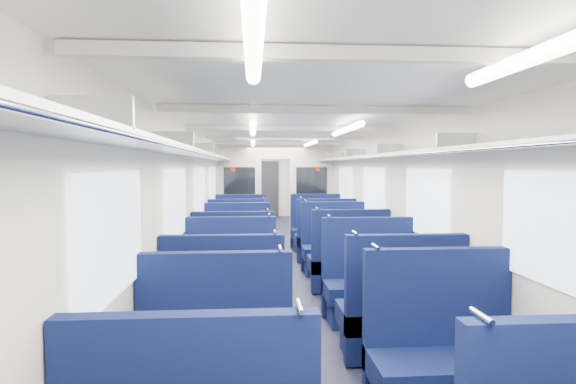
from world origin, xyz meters
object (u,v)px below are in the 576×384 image
seat_14 (237,253)px  seat_19 (317,232)px  seat_8 (224,320)px  bulkhead (276,190)px  seat_12 (233,269)px  seat_15 (334,251)px  seat_18 (240,233)px  seat_13 (348,265)px  end_door (268,189)px  seat_7 (444,364)px  seat_6 (214,374)px  seat_16 (239,242)px  seat_11 (371,288)px  seat_10 (230,287)px  seat_17 (325,241)px  seat_9 (400,319)px

seat_14 → seat_19: (1.66, 2.32, 0.00)m
seat_8 → bulkhead: bearing=83.3°
seat_8 → seat_12: same height
seat_8 → seat_12: bearing=90.0°
seat_15 → seat_18: 2.79m
seat_13 → seat_19: (0.00, 3.39, 0.00)m
end_door → bulkhead: size_ratio=0.71×
seat_12 → seat_18: bearing=90.0°
seat_7 → seat_12: size_ratio=1.00×
seat_15 → seat_6: bearing=-109.7°
seat_13 → seat_16: bearing=126.6°
seat_7 → seat_11: 2.13m
seat_10 → seat_12: 0.97m
bulkhead → seat_6: (-0.83, -8.19, -0.85)m
seat_10 → seat_12: (0.00, 0.97, 0.00)m
seat_6 → seat_19: (1.66, 6.88, 0.00)m
seat_6 → seat_18: size_ratio=1.00×
seat_11 → seat_18: 4.99m
end_door → seat_11: end_door is taller
seat_18 → seat_10: bearing=-90.0°
seat_10 → seat_15: size_ratio=1.00×
seat_8 → seat_19: 5.96m
seat_13 → seat_15: bearing=90.0°
seat_11 → seat_12: bearing=145.2°
seat_16 → seat_18: same height
seat_16 → seat_10: bearing=-90.0°
seat_12 → seat_13: (1.66, 0.17, 0.00)m
end_door → seat_12: end_door is taller
bulkhead → seat_16: size_ratio=2.25×
seat_12 → seat_15: same height
bulkhead → seat_14: (-0.83, -3.64, -0.85)m
bulkhead → seat_15: bulkhead is taller
seat_6 → seat_15: 4.92m
seat_11 → seat_12: 2.02m
seat_16 → seat_8: bearing=-90.0°
bulkhead → seat_11: 6.14m
seat_13 → end_door: bearing=94.6°
seat_11 → seat_13: (0.00, 1.32, 0.00)m
seat_6 → seat_17: 5.93m
end_door → seat_18: size_ratio=1.61×
bulkhead → seat_19: bearing=-57.7°
seat_7 → seat_10: size_ratio=1.00×
seat_11 → seat_12: same height
seat_13 → seat_18: bearing=116.1°
seat_6 → seat_8: bearing=90.0°
seat_10 → seat_15: 2.82m
bulkhead → seat_15: size_ratio=2.25×
seat_6 → seat_7: size_ratio=1.00×
seat_6 → seat_9: same height
seat_11 → seat_16: bearing=115.0°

